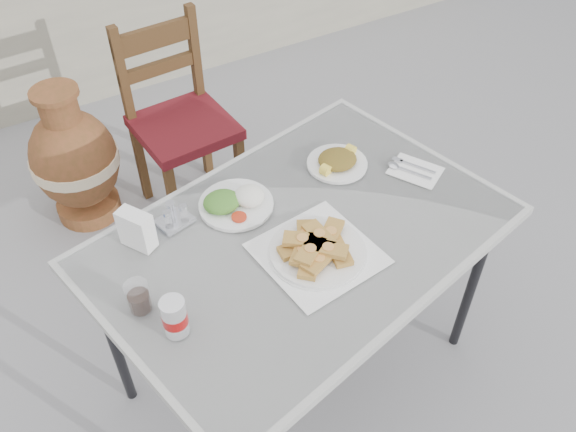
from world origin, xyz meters
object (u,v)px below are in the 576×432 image
cafe_table (301,244)px  salad_chopped_plate (337,161)px  cola_glass (139,299)px  terracotta_urn (75,160)px  napkin_holder (137,229)px  condiment_caddy (174,217)px  pide_plate (318,247)px  soda_can (175,317)px  salad_rice_plate (235,201)px  chair (180,120)px

cafe_table → salad_chopped_plate: bearing=38.4°
cola_glass → terracotta_urn: cola_glass is taller
napkin_holder → condiment_caddy: 0.14m
pide_plate → soda_can: (-0.48, -0.05, 0.03)m
cafe_table → cola_glass: size_ratio=14.81×
salad_rice_plate → cola_glass: bearing=-150.0°
salad_rice_plate → cola_glass: 0.48m
chair → terracotta_urn: chair is taller
cola_glass → terracotta_urn: 1.45m
pide_plate → salad_rice_plate: pide_plate is taller
salad_chopped_plate → condiment_caddy: condiment_caddy is taller
soda_can → salad_chopped_plate: bearing=25.9°
soda_can → cola_glass: size_ratio=1.26×
pide_plate → cafe_table: bearing=87.4°
cafe_table → terracotta_urn: (-0.46, 1.33, -0.40)m
cafe_table → salad_rice_plate: size_ratio=5.88×
cafe_table → cola_glass: cola_glass is taller
cola_glass → chair: bearing=64.1°
soda_can → napkin_holder: bearing=86.0°
salad_chopped_plate → cola_glass: size_ratio=2.19×
pide_plate → napkin_holder: bearing=145.7°
terracotta_urn → condiment_caddy: bearing=-83.3°
salad_chopped_plate → napkin_holder: 0.75m
salad_chopped_plate → soda_can: bearing=-154.1°
cafe_table → condiment_caddy: condiment_caddy is taller
pide_plate → napkin_holder: 0.56m
cola_glass → condiment_caddy: cola_glass is taller
salad_rice_plate → salad_chopped_plate: bearing=1.4°
cola_glass → salad_chopped_plate: bearing=16.9°
salad_chopped_plate → chair: 1.02m
soda_can → condiment_caddy: (0.16, 0.39, -0.04)m
salad_rice_plate → pide_plate: bearing=-68.6°
salad_rice_plate → napkin_holder: size_ratio=1.93×
cafe_table → terracotta_urn: cafe_table is taller
salad_chopped_plate → chair: size_ratio=0.22×
soda_can → pide_plate: bearing=5.7°
napkin_holder → condiment_caddy: (0.13, 0.03, -0.04)m
cola_glass → napkin_holder: bearing=70.6°
soda_can → condiment_caddy: size_ratio=0.99×
soda_can → chair: bearing=68.4°
salad_rice_plate → terracotta_urn: 1.26m
cafe_table → pide_plate: size_ratio=3.96×
soda_can → chair: size_ratio=0.13×
salad_rice_plate → terracotta_urn: bearing=106.5°
cafe_table → soda_can: size_ratio=11.72×
pide_plate → chair: 1.31m
cafe_table → condiment_caddy: bearing=143.7°
pide_plate → salad_rice_plate: (-0.12, 0.32, -0.01)m
salad_chopped_plate → cola_glass: 0.87m
cola_glass → chair: (0.58, 1.19, -0.34)m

